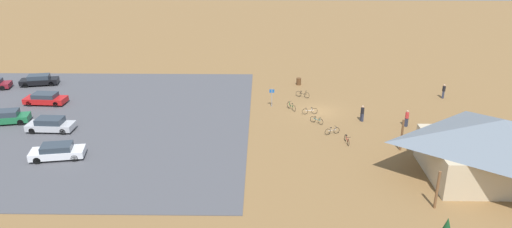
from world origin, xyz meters
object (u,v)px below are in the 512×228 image
(lot_sign, at_px, (272,95))
(car_black_mid_lot, at_px, (39,80))
(bicycle_white_near_porch, at_px, (310,111))
(visitor_near_lot, at_px, (362,113))
(bicycle_teal_near_sign, at_px, (317,120))
(bicycle_silver_yard_left, at_px, (332,131))
(visitor_at_bikes, at_px, (444,91))
(car_white_inner_stall, at_px, (57,151))
(bicycle_blue_front_row, at_px, (488,123))
(car_silver_aisle_side, at_px, (51,125))
(car_green_front_row, at_px, (6,117))
(bicycle_black_lone_east, at_px, (303,94))
(bike_pavilion, at_px, (500,146))
(bicycle_green_lone_west, at_px, (291,107))
(trash_bin, at_px, (299,81))
(car_red_back_corner, at_px, (45,99))
(bicycle_red_edge_south, at_px, (347,140))
(visitor_by_pavilion, at_px, (407,118))

(lot_sign, distance_m, car_black_mid_lot, 30.55)
(bicycle_white_near_porch, distance_m, visitor_near_lot, 5.68)
(bicycle_teal_near_sign, bearing_deg, bicycle_silver_yard_left, 114.98)
(lot_sign, relative_size, car_black_mid_lot, 0.46)
(car_black_mid_lot, bearing_deg, bicycle_silver_yard_left, 157.61)
(visitor_at_bikes, relative_size, visitor_near_lot, 0.99)
(visitor_near_lot, bearing_deg, car_white_inner_stall, 17.54)
(lot_sign, height_order, bicycle_blue_front_row, lot_sign)
(bicycle_silver_yard_left, bearing_deg, car_silver_aisle_side, -0.54)
(bicycle_teal_near_sign, distance_m, car_white_inner_stall, 25.26)
(car_white_inner_stall, height_order, car_black_mid_lot, car_black_mid_lot)
(bicycle_teal_near_sign, distance_m, car_green_front_row, 32.35)
(lot_sign, xyz_separation_m, bicycle_black_lone_east, (-3.76, -3.22, -1.04))
(bicycle_blue_front_row, relative_size, visitor_near_lot, 0.75)
(lot_sign, xyz_separation_m, car_silver_aisle_side, (22.26, 7.19, -0.67))
(bicycle_blue_front_row, height_order, bicycle_black_lone_east, bicycle_black_lone_east)
(bike_pavilion, height_order, bicycle_black_lone_east, bike_pavilion)
(car_green_front_row, relative_size, car_white_inner_stall, 1.00)
(car_black_mid_lot, bearing_deg, bicycle_green_lone_west, 165.76)
(car_black_mid_lot, bearing_deg, visitor_at_bikes, 175.41)
(bicycle_silver_yard_left, height_order, bicycle_blue_front_row, bicycle_blue_front_row)
(trash_bin, relative_size, bicycle_green_lone_west, 0.58)
(bicycle_white_near_porch, distance_m, car_red_back_corner, 30.22)
(bicycle_blue_front_row, distance_m, bicycle_teal_near_sign, 17.64)
(trash_bin, distance_m, bicycle_black_lone_east, 4.74)
(visitor_near_lot, bearing_deg, bicycle_black_lone_east, -51.95)
(bicycle_black_lone_east, bearing_deg, bicycle_green_lone_west, 68.97)
(visitor_near_lot, bearing_deg, car_black_mid_lot, -16.06)
(car_silver_aisle_side, relative_size, visitor_at_bikes, 2.67)
(bicycle_blue_front_row, distance_m, car_red_back_corner, 48.55)
(trash_bin, xyz_separation_m, bicycle_blue_front_row, (-18.65, 13.04, -0.09))
(trash_bin, relative_size, bicycle_blue_front_row, 0.68)
(trash_bin, distance_m, car_red_back_corner, 30.55)
(lot_sign, height_order, car_green_front_row, lot_sign)
(bicycle_green_lone_west, bearing_deg, bicycle_silver_yard_left, 119.40)
(car_green_front_row, distance_m, car_red_back_corner, 5.95)
(trash_bin, xyz_separation_m, car_white_inner_stall, (22.81, 21.07, 0.27))
(bicycle_green_lone_west, height_order, car_silver_aisle_side, car_silver_aisle_side)
(bicycle_silver_yard_left, bearing_deg, bicycle_white_near_porch, -71.62)
(bicycle_green_lone_west, distance_m, car_green_front_row, 30.23)
(car_silver_aisle_side, xyz_separation_m, visitor_near_lot, (-31.71, -3.13, 0.17))
(bike_pavilion, distance_m, visitor_near_lot, 14.68)
(lot_sign, bearing_deg, bicycle_silver_yard_left, 128.30)
(bicycle_silver_yard_left, xyz_separation_m, bicycle_red_edge_south, (-1.12, 2.06, -0.00))
(bike_pavilion, distance_m, bicycle_white_near_porch, 19.67)
(car_red_back_corner, bearing_deg, bicycle_teal_near_sign, 170.53)
(bicycle_blue_front_row, distance_m, bicycle_black_lone_east, 20.28)
(bicycle_white_near_porch, bearing_deg, bike_pavilion, 136.03)
(visitor_by_pavilion, bearing_deg, bicycle_red_edge_south, 31.36)
(trash_bin, bearing_deg, bicycle_silver_yard_left, 98.43)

